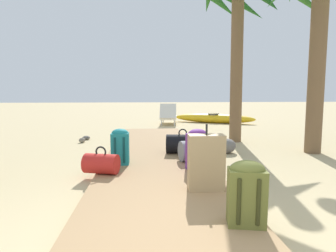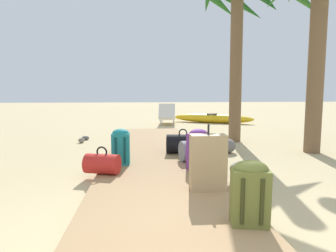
{
  "view_description": "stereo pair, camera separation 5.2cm",
  "coord_description": "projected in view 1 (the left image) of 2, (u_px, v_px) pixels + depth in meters",
  "views": [
    {
      "loc": [
        -0.18,
        -1.6,
        1.23
      ],
      "look_at": [
        0.3,
        3.93,
        0.55
      ],
      "focal_mm": 29.51,
      "sensor_mm": 36.0,
      "label": 1
    },
    {
      "loc": [
        -0.23,
        -1.59,
        1.23
      ],
      "look_at": [
        0.3,
        3.93,
        0.55
      ],
      "focal_mm": 29.51,
      "sensor_mm": 36.0,
      "label": 2
    }
  ],
  "objects": [
    {
      "name": "ground_plane",
      "position": [
        156.0,
        167.0,
        4.57
      ],
      "size": [
        60.0,
        60.0,
        0.0
      ],
      "primitive_type": "plane",
      "color": "tan"
    },
    {
      "name": "boardwalk",
      "position": [
        154.0,
        155.0,
        5.27
      ],
      "size": [
        1.75,
        7.14,
        0.08
      ],
      "primitive_type": "cube",
      "color": "#9E7A51",
      "rests_on": "ground"
    },
    {
      "name": "duffel_bag_black",
      "position": [
        183.0,
        144.0,
        5.21
      ],
      "size": [
        0.66,
        0.44,
        0.47
      ],
      "color": "black",
      "rests_on": "boardwalk"
    },
    {
      "name": "backpack_teal",
      "position": [
        120.0,
        146.0,
        4.41
      ],
      "size": [
        0.28,
        0.26,
        0.57
      ],
      "color": "#197A7F",
      "rests_on": "boardwalk"
    },
    {
      "name": "suitcase_tan",
      "position": [
        206.0,
        162.0,
        3.24
      ],
      "size": [
        0.43,
        0.22,
        0.78
      ],
      "color": "tan",
      "rests_on": "boardwalk"
    },
    {
      "name": "backpack_purple",
      "position": [
        197.0,
        148.0,
        4.08
      ],
      "size": [
        0.33,
        0.29,
        0.61
      ],
      "color": "#6B2D84",
      "rests_on": "boardwalk"
    },
    {
      "name": "duffel_bag_grey",
      "position": [
        200.0,
        150.0,
        4.67
      ],
      "size": [
        0.75,
        0.46,
        0.46
      ],
      "color": "slate",
      "rests_on": "boardwalk"
    },
    {
      "name": "backpack_olive",
      "position": [
        247.0,
        191.0,
        2.37
      ],
      "size": [
        0.35,
        0.28,
        0.57
      ],
      "color": "olive",
      "rests_on": "boardwalk"
    },
    {
      "name": "duffel_bag_red",
      "position": [
        101.0,
        164.0,
        3.91
      ],
      "size": [
        0.53,
        0.4,
        0.39
      ],
      "color": "red",
      "rests_on": "boardwalk"
    },
    {
      "name": "palm_tree_near_right",
      "position": [
        237.0,
        10.0,
        6.67
      ],
      "size": [
        2.18,
        2.35,
        4.15
      ],
      "color": "brown",
      "rests_on": "ground"
    },
    {
      "name": "palm_tree_far_right",
      "position": [
        321.0,
        1.0,
        5.28
      ],
      "size": [
        2.32,
        2.16,
        3.92
      ],
      "color": "brown",
      "rests_on": "ground"
    },
    {
      "name": "lounge_chair",
      "position": [
        168.0,
        116.0,
        10.61
      ],
      "size": [
        0.79,
        1.58,
        0.81
      ],
      "color": "white",
      "rests_on": "ground"
    },
    {
      "name": "kayak",
      "position": [
        214.0,
        118.0,
        11.15
      ],
      "size": [
        3.18,
        1.99,
        0.38
      ],
      "color": "gold",
      "rests_on": "ground"
    },
    {
      "name": "rock_right_near",
      "position": [
        243.0,
        169.0,
        4.06
      ],
      "size": [
        0.51,
        0.46,
        0.22
      ],
      "primitive_type": "ellipsoid",
      "rotation": [
        0.0,
        0.0,
        0.33
      ],
      "color": "gray",
      "rests_on": "ground"
    },
    {
      "name": "rock_right_mid",
      "position": [
        227.0,
        146.0,
        5.6
      ],
      "size": [
        0.5,
        0.49,
        0.29
      ],
      "primitive_type": "ellipsoid",
      "rotation": [
        0.0,
        0.0,
        0.75
      ],
      "color": "slate",
      "rests_on": "ground"
    },
    {
      "name": "rock_left_near",
      "position": [
        82.0,
        140.0,
        6.76
      ],
      "size": [
        0.2,
        0.2,
        0.12
      ],
      "primitive_type": "ellipsoid",
      "rotation": [
        0.0,
        0.0,
        0.67
      ],
      "color": "gray",
      "rests_on": "ground"
    },
    {
      "name": "rock_left_mid",
      "position": [
        86.0,
        138.0,
        7.19
      ],
      "size": [
        0.25,
        0.24,
        0.1
      ],
      "primitive_type": "ellipsoid",
      "rotation": [
        0.0,
        0.0,
        1.18
      ],
      "color": "#5B5651",
      "rests_on": "ground"
    }
  ]
}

